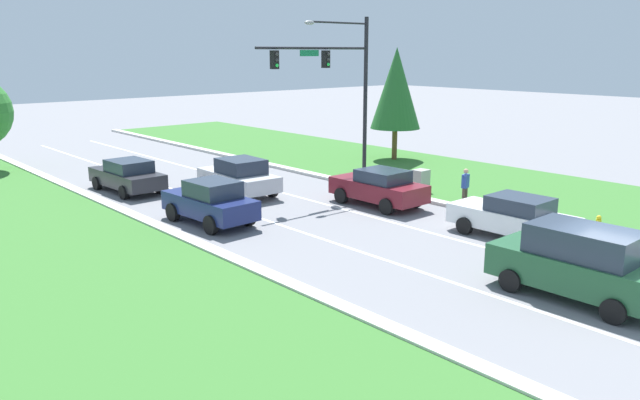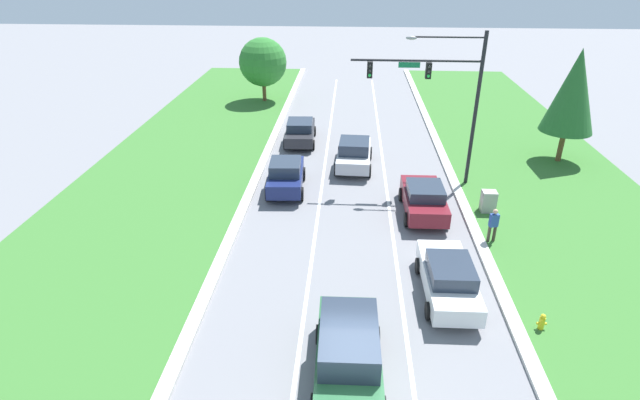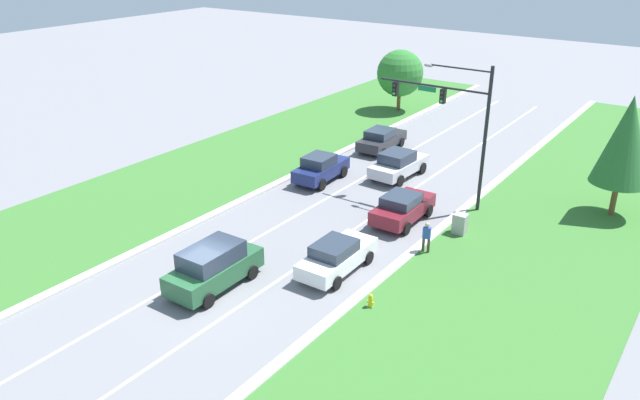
% 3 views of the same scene
% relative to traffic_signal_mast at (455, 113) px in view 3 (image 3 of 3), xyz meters
% --- Properties ---
extents(ground_plane, '(160.00, 160.00, 0.00)m').
position_rel_traffic_signal_mast_xyz_m(ground_plane, '(-4.44, -15.56, -5.46)').
color(ground_plane, slate).
extents(curb_strip_right, '(0.50, 90.00, 0.15)m').
position_rel_traffic_signal_mast_xyz_m(curb_strip_right, '(1.21, -15.56, -5.39)').
color(curb_strip_right, beige).
rests_on(curb_strip_right, ground_plane).
extents(curb_strip_left, '(0.50, 90.00, 0.15)m').
position_rel_traffic_signal_mast_xyz_m(curb_strip_left, '(-10.09, -15.56, -5.39)').
color(curb_strip_left, beige).
rests_on(curb_strip_left, ground_plane).
extents(grass_verge_right, '(10.00, 90.00, 0.08)m').
position_rel_traffic_signal_mast_xyz_m(grass_verge_right, '(6.46, -15.56, -5.42)').
color(grass_verge_right, '#38702D').
rests_on(grass_verge_right, ground_plane).
extents(grass_verge_left, '(10.00, 90.00, 0.08)m').
position_rel_traffic_signal_mast_xyz_m(grass_verge_left, '(-15.34, -15.56, -5.42)').
color(grass_verge_left, '#38702D').
rests_on(grass_verge_left, ground_plane).
extents(lane_stripe_inner_left, '(0.14, 81.00, 0.01)m').
position_rel_traffic_signal_mast_xyz_m(lane_stripe_inner_left, '(-6.24, -15.56, -5.46)').
color(lane_stripe_inner_left, white).
rests_on(lane_stripe_inner_left, ground_plane).
extents(lane_stripe_inner_right, '(0.14, 81.00, 0.01)m').
position_rel_traffic_signal_mast_xyz_m(lane_stripe_inner_right, '(-2.64, -15.56, -5.46)').
color(lane_stripe_inner_right, white).
rests_on(lane_stripe_inner_right, ground_plane).
extents(traffic_signal_mast, '(6.76, 0.41, 8.30)m').
position_rel_traffic_signal_mast_xyz_m(traffic_signal_mast, '(0.00, 0.00, 0.00)').
color(traffic_signal_mast, black).
rests_on(traffic_signal_mast, ground_plane).
extents(navy_sedan, '(2.17, 4.37, 1.77)m').
position_rel_traffic_signal_mast_xyz_m(navy_sedan, '(-8.17, -1.40, -4.57)').
color(navy_sedan, navy).
rests_on(navy_sedan, ground_plane).
extents(white_sedan, '(2.02, 4.62, 1.59)m').
position_rel_traffic_signal_mast_xyz_m(white_sedan, '(-0.92, -10.38, -4.65)').
color(white_sedan, white).
rests_on(white_sedan, ground_plane).
extents(forest_suv, '(2.16, 4.71, 2.04)m').
position_rel_traffic_signal_mast_xyz_m(forest_suv, '(-4.62, -14.70, -4.42)').
color(forest_suv, '#235633').
rests_on(forest_suv, ground_plane).
extents(charcoal_sedan, '(2.19, 4.64, 1.59)m').
position_rel_traffic_signal_mast_xyz_m(charcoal_sedan, '(-8.13, 6.23, -4.66)').
color(charcoal_sedan, '#28282D').
rests_on(charcoal_sedan, ground_plane).
extents(burgundy_sedan, '(2.13, 4.43, 1.64)m').
position_rel_traffic_signal_mast_xyz_m(burgundy_sedan, '(-1.01, -3.75, -4.62)').
color(burgundy_sedan, maroon).
rests_on(burgundy_sedan, ground_plane).
extents(silver_sedan, '(2.29, 4.70, 1.77)m').
position_rel_traffic_signal_mast_xyz_m(silver_sedan, '(-4.46, 2.08, -4.57)').
color(silver_sedan, silver).
rests_on(silver_sedan, ground_plane).
extents(utility_cabinet, '(0.70, 0.60, 1.16)m').
position_rel_traffic_signal_mast_xyz_m(utility_cabinet, '(2.24, -3.41, -4.88)').
color(utility_cabinet, '#9E9E99').
rests_on(utility_cabinet, ground_plane).
extents(pedestrian, '(0.42, 0.30, 1.69)m').
position_rel_traffic_signal_mast_xyz_m(pedestrian, '(1.72, -6.34, -4.52)').
color(pedestrian, '#42382D').
rests_on(pedestrian, ground_plane).
extents(fire_hydrant, '(0.34, 0.20, 0.70)m').
position_rel_traffic_signal_mast_xyz_m(fire_hydrant, '(2.03, -12.17, -5.12)').
color(fire_hydrant, gold).
rests_on(fire_hydrant, ground_plane).
extents(conifer_near_right_tree, '(3.06, 3.06, 6.92)m').
position_rel_traffic_signal_mast_xyz_m(conifer_near_right_tree, '(8.26, 3.72, -1.01)').
color(conifer_near_right_tree, brown).
rests_on(conifer_near_right_tree, ground_plane).
extents(oak_near_left_tree, '(4.03, 4.03, 5.39)m').
position_rel_traffic_signal_mast_xyz_m(oak_near_left_tree, '(-12.25, 16.38, -2.09)').
color(oak_near_left_tree, brown).
rests_on(oak_near_left_tree, ground_plane).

